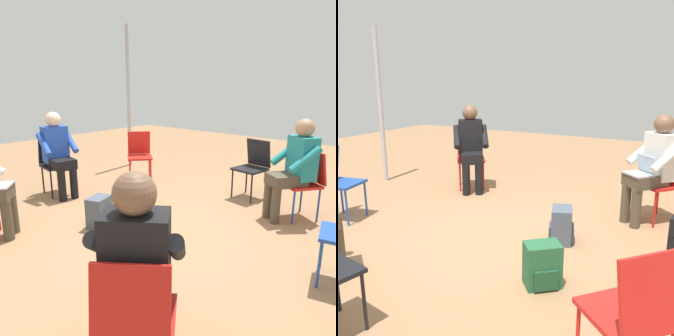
% 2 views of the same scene
% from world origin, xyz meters
% --- Properties ---
extents(ground_plane, '(14.00, 14.00, 0.00)m').
position_xyz_m(ground_plane, '(0.00, 0.00, 0.00)').
color(ground_plane, '#99704C').
extents(chair_southeast, '(0.59, 0.58, 0.85)m').
position_xyz_m(chair_southeast, '(1.42, -1.39, 0.50)').
color(chair_southeast, red).
rests_on(chair_southeast, ground).
extents(chair_northeast, '(0.58, 0.57, 0.85)m').
position_xyz_m(chair_northeast, '(1.52, 1.33, 0.50)').
color(chair_northeast, red).
rests_on(chair_northeast, ground).
extents(chair_southwest, '(0.58, 0.59, 0.85)m').
position_xyz_m(chair_southwest, '(-1.30, -1.56, 0.50)').
color(chair_southwest, red).
rests_on(chair_southwest, ground).
extents(person_with_laptop, '(0.64, 0.63, 1.24)m').
position_xyz_m(person_with_laptop, '(1.30, -1.28, 0.69)').
color(person_with_laptop, '#4C4233').
rests_on(person_with_laptop, ground).
extents(person_in_black, '(0.63, 0.63, 1.24)m').
position_xyz_m(person_in_black, '(1.39, 1.23, 0.69)').
color(person_in_black, black).
rests_on(person_in_black, ground).
extents(backpack_near_laptop_user, '(0.33, 0.34, 0.36)m').
position_xyz_m(backpack_near_laptop_user, '(-0.55, -0.74, 0.16)').
color(backpack_near_laptop_user, '#235B38').
rests_on(backpack_near_laptop_user, ground).
extents(backpack_by_empty_chair, '(0.33, 0.30, 0.36)m').
position_xyz_m(backpack_by_empty_chair, '(0.30, -0.59, 0.16)').
color(backpack_by_empty_chair, '#475160').
rests_on(backpack_by_empty_chair, ground).
extents(tent_pole_near, '(0.07, 0.07, 2.37)m').
position_xyz_m(tent_pole_near, '(1.13, 2.72, 1.18)').
color(tent_pole_near, '#B2B2B7').
rests_on(tent_pole_near, ground).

